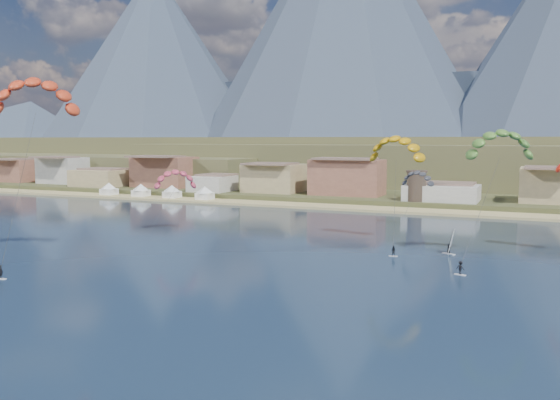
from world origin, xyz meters
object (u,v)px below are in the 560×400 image
object	(u,v)px
windsurfer	(450,246)
kitesurfer_red	(35,91)
kitesurfer_yellow	(396,145)
watchtower	(416,186)
kitesurfer_green	(500,141)

from	to	relation	value
windsurfer	kitesurfer_red	bearing A→B (deg)	-151.39
kitesurfer_yellow	windsurfer	size ratio (longest dim) A/B	5.46
watchtower	kitesurfer_yellow	world-z (taller)	kitesurfer_yellow
kitesurfer_yellow	windsurfer	world-z (taller)	kitesurfer_yellow
kitesurfer_yellow	windsurfer	distance (m)	21.40
watchtower	kitesurfer_red	xyz separation A→B (m)	(-40.63, -94.33, 20.11)
watchtower	windsurfer	size ratio (longest dim) A/B	2.09
kitesurfer_red	kitesurfer_yellow	distance (m)	61.85
watchtower	kitesurfer_yellow	xyz separation A→B (m)	(6.50, -55.17, 11.71)
kitesurfer_red	kitesurfer_yellow	xyz separation A→B (m)	(47.13, 39.17, -8.40)
kitesurfer_yellow	kitesurfer_green	bearing A→B (deg)	-26.91
watchtower	kitesurfer_yellow	distance (m)	56.77
kitesurfer_yellow	kitesurfer_green	xyz separation A→B (m)	(18.33, -9.30, 0.78)
kitesurfer_yellow	kitesurfer_green	size ratio (longest dim) A/B	0.97
kitesurfer_green	windsurfer	bearing A→B (deg)	165.95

